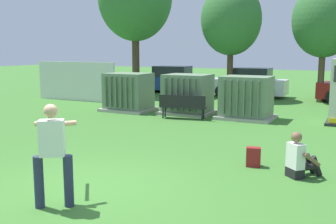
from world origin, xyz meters
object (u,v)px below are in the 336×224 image
object	(u,v)px
transformer_mid_east	(246,98)
seated_spectator	(300,159)
parked_car_left_of_center	(249,83)
transformer_mid_west	(188,95)
backpack	(253,157)
park_bench	(183,105)
parked_car_leftmost	(171,80)
batter	(53,149)
transformer_west	(128,93)

from	to	relation	value
transformer_mid_east	seated_spectator	size ratio (longest dim) A/B	2.18
transformer_mid_east	seated_spectator	world-z (taller)	transformer_mid_east
seated_spectator	parked_car_left_of_center	distance (m)	14.41
transformer_mid_west	backpack	distance (m)	7.57
seated_spectator	parked_car_left_of_center	xyz separation A→B (m)	(-4.79, 13.59, 0.38)
park_bench	parked_car_leftmost	size ratio (longest dim) A/B	0.43
transformer_mid_east	park_bench	xyz separation A→B (m)	(-2.12, -1.16, -0.25)
batter	parked_car_left_of_center	xyz separation A→B (m)	(-1.36, 17.03, -0.22)
seated_spectator	park_bench	bearing A→B (deg)	133.82
transformer_west	batter	distance (m)	10.59
transformer_west	batter	world-z (taller)	batter
parked_car_leftmost	transformer_west	bearing A→B (deg)	-76.97
backpack	parked_car_leftmost	world-z (taller)	parked_car_leftmost
seated_spectator	backpack	size ratio (longest dim) A/B	2.19
transformer_mid_west	seated_spectator	size ratio (longest dim) A/B	2.18
transformer_mid_west	transformer_mid_east	xyz separation A→B (m)	(2.46, -0.06, 0.00)
transformer_mid_west	backpack	xyz separation A→B (m)	(4.35, -6.17, -0.57)
transformer_mid_east	transformer_west	bearing A→B (deg)	-176.40
parked_car_leftmost	park_bench	bearing A→B (deg)	-61.05
transformer_mid_west	batter	bearing A→B (deg)	-78.85
backpack	parked_car_leftmost	distance (m)	16.11
transformer_mid_east	batter	size ratio (longest dim) A/B	1.21
parked_car_left_of_center	transformer_west	bearing A→B (deg)	-113.24
park_bench	parked_car_left_of_center	size ratio (longest dim) A/B	0.44
transformer_west	park_bench	bearing A→B (deg)	-15.96
transformer_west	parked_car_left_of_center	size ratio (longest dim) A/B	0.50
batter	backpack	bearing A→B (deg)	57.55
transformer_west	transformer_mid_west	world-z (taller)	same
parked_car_left_of_center	parked_car_leftmost	bearing A→B (deg)	177.16
batter	backpack	distance (m)	4.53
park_bench	seated_spectator	xyz separation A→B (m)	(5.05, -5.27, -0.16)
batter	seated_spectator	world-z (taller)	batter
transformer_mid_west	parked_car_left_of_center	bearing A→B (deg)	85.16
transformer_west	batter	bearing A→B (deg)	-64.44
transformer_mid_west	transformer_west	bearing A→B (deg)	-171.68
park_bench	seated_spectator	distance (m)	7.30
backpack	batter	bearing A→B (deg)	-122.45
transformer_mid_west	backpack	world-z (taller)	transformer_mid_west
park_bench	backpack	bearing A→B (deg)	-50.93
backpack	parked_car_leftmost	xyz separation A→B (m)	(-8.75, 13.51, 0.54)
batter	parked_car_left_of_center	distance (m)	17.08
transformer_west	parked_car_left_of_center	distance (m)	8.14
transformer_mid_east	transformer_mid_west	bearing A→B (deg)	178.55
seated_spectator	parked_car_leftmost	distance (m)	16.95
transformer_mid_east	parked_car_left_of_center	distance (m)	7.40
transformer_west	transformer_mid_west	distance (m)	2.64
transformer_west	parked_car_leftmost	xyz separation A→B (m)	(-1.79, 7.72, -0.04)
transformer_west	backpack	world-z (taller)	transformer_west
batter	parked_car_leftmost	size ratio (longest dim) A/B	0.40
parked_car_leftmost	parked_car_left_of_center	bearing A→B (deg)	-2.84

